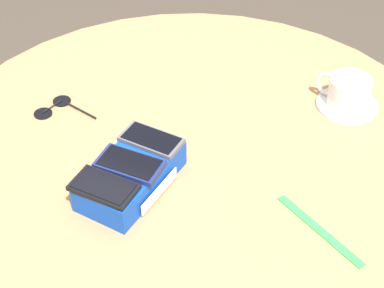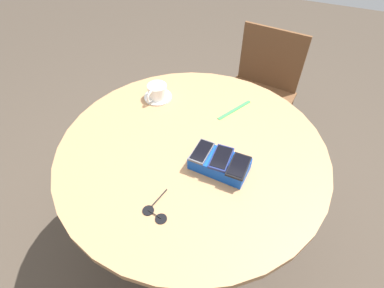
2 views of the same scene
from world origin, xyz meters
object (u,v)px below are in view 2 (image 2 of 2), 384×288
object	(u,v)px
lanyard_strap	(235,110)
phone_black	(239,166)
coffee_cup	(157,91)
round_table	(192,165)
sunglasses	(155,213)
phone_navy	(221,158)
phone_box	(220,164)
chair_near_window	(259,94)
saucer	(158,97)
phone_gray	(202,151)

from	to	relation	value
lanyard_strap	phone_black	bearing A→B (deg)	107.76
coffee_cup	lanyard_strap	bearing A→B (deg)	-172.14
round_table	sunglasses	size ratio (longest dim) A/B	8.22
round_table	lanyard_strap	bearing A→B (deg)	-107.79
phone_navy	coffee_cup	xyz separation A→B (m)	(0.42, -0.30, -0.02)
lanyard_strap	phone_navy	bearing A→B (deg)	97.61
phone_box	phone_navy	xyz separation A→B (m)	(-0.00, -0.00, 0.03)
phone_navy	lanyard_strap	bearing A→B (deg)	-82.39
phone_black	lanyard_strap	bearing A→B (deg)	-72.24
phone_navy	round_table	bearing A→B (deg)	-23.19
round_table	chair_near_window	xyz separation A→B (m)	(-0.12, -0.91, -0.22)
phone_box	saucer	xyz separation A→B (m)	(0.41, -0.31, -0.02)
lanyard_strap	chair_near_window	distance (m)	0.71
coffee_cup	sunglasses	xyz separation A→B (m)	(-0.28, 0.57, -0.04)
phone_box	chair_near_window	distance (m)	1.04
coffee_cup	lanyard_strap	distance (m)	0.38
round_table	phone_navy	distance (m)	0.23
saucer	lanyard_strap	distance (m)	0.37
lanyard_strap	chair_near_window	xyz separation A→B (m)	(-0.02, -0.62, -0.33)
phone_gray	chair_near_window	size ratio (longest dim) A/B	0.14
phone_box	coffee_cup	xyz separation A→B (m)	(0.42, -0.30, 0.01)
round_table	phone_gray	distance (m)	0.19
saucer	sunglasses	world-z (taller)	saucer
round_table	lanyard_strap	size ratio (longest dim) A/B	5.45
phone_black	sunglasses	bearing A→B (deg)	50.09
round_table	phone_box	size ratio (longest dim) A/B	4.90
phone_box	lanyard_strap	world-z (taller)	phone_box
phone_box	phone_navy	bearing A→B (deg)	-162.50
coffee_cup	chair_near_window	size ratio (longest dim) A/B	0.15
round_table	coffee_cup	distance (m)	0.40
phone_navy	phone_box	bearing A→B (deg)	17.50
lanyard_strap	sunglasses	xyz separation A→B (m)	(0.10, 0.62, 0.00)
phone_box	phone_gray	world-z (taller)	phone_gray
phone_black	phone_gray	world-z (taller)	same
phone_navy	lanyard_strap	size ratio (longest dim) A/B	0.60
phone_gray	lanyard_strap	xyz separation A→B (m)	(-0.03, -0.35, -0.06)
chair_near_window	phone_black	bearing A→B (deg)	95.46
phone_navy	lanyard_strap	distance (m)	0.36
phone_gray	phone_black	bearing A→B (deg)	173.66
round_table	lanyard_strap	distance (m)	0.33
sunglasses	coffee_cup	bearing A→B (deg)	-64.21
coffee_cup	chair_near_window	distance (m)	0.86
phone_box	chair_near_window	bearing A→B (deg)	-88.83
saucer	lanyard_strap	size ratio (longest dim) A/B	0.66
chair_near_window	phone_box	bearing A→B (deg)	91.17
phone_navy	chair_near_window	world-z (taller)	same
coffee_cup	chair_near_window	world-z (taller)	coffee_cup
phone_gray	saucer	world-z (taller)	phone_gray
phone_navy	phone_gray	xyz separation A→B (m)	(0.08, -0.00, -0.00)
phone_navy	lanyard_strap	xyz separation A→B (m)	(0.05, -0.35, -0.06)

